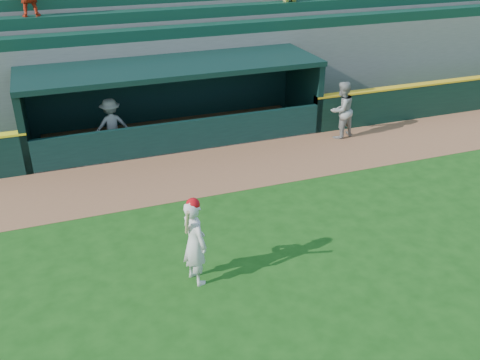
# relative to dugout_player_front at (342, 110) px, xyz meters

# --- Properties ---
(ground) EXTENTS (120.00, 120.00, 0.00)m
(ground) POSITION_rel_dugout_player_front_xyz_m (-5.10, -5.87, -0.94)
(ground) COLOR #184812
(ground) RESTS_ON ground
(warning_track) EXTENTS (40.00, 3.00, 0.01)m
(warning_track) POSITION_rel_dugout_player_front_xyz_m (-5.10, -0.97, -0.93)
(warning_track) COLOR #915B3A
(warning_track) RESTS_ON ground
(dugout_player_front) EXTENTS (1.08, 0.94, 1.88)m
(dugout_player_front) POSITION_rel_dugout_player_front_xyz_m (0.00, 0.00, 0.00)
(dugout_player_front) COLOR #989893
(dugout_player_front) RESTS_ON ground
(dugout_player_inside) EXTENTS (1.14, 0.73, 1.68)m
(dugout_player_inside) POSITION_rel_dugout_player_front_xyz_m (-7.19, 1.46, -0.10)
(dugout_player_inside) COLOR #9C9C97
(dugout_player_inside) RESTS_ON ground
(dugout) EXTENTS (9.40, 2.80, 2.46)m
(dugout) POSITION_rel_dugout_player_front_xyz_m (-5.10, 2.14, 0.42)
(dugout) COLOR slate
(dugout) RESTS_ON ground
(stands) EXTENTS (34.50, 6.25, 7.46)m
(stands) POSITION_rel_dugout_player_front_xyz_m (-5.10, 6.70, 1.46)
(stands) COLOR slate
(stands) RESTS_ON ground
(batter_at_plate) EXTENTS (0.61, 0.87, 1.91)m
(batter_at_plate) POSITION_rel_dugout_player_front_xyz_m (-6.61, -5.78, 0.01)
(batter_at_plate) COLOR silver
(batter_at_plate) RESTS_ON ground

